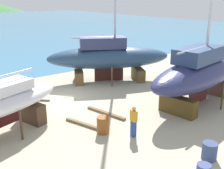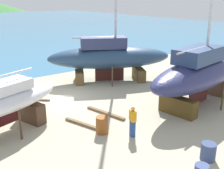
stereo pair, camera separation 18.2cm
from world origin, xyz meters
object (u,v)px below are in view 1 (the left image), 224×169
Objects in this scene: sailboat_large_starboard at (108,56)px; barrel_blue_faded at (103,125)px; sailboat_small_center at (200,72)px; worker at (134,121)px; barrel_tipped_center at (209,151)px; sailboat_far_slipway at (4,103)px.

sailboat_large_starboard is 19.34× the size of barrel_blue_faded.
barrel_blue_faded is (-5.99, -7.64, -1.71)m from sailboat_large_starboard.
sailboat_small_center is 10.23× the size of worker.
barrel_tipped_center is at bearing -64.01° from barrel_blue_faded.
barrel_blue_faded is (4.15, -3.12, -1.25)m from sailboat_far_slipway.
sailboat_far_slipway is at bearing -127.81° from sailboat_large_starboard.
sailboat_large_starboard is at bearing -174.79° from sailboat_far_slipway.
barrel_blue_faded reaches higher than barrel_tipped_center.
barrel_tipped_center is (-3.57, -12.60, -1.77)m from sailboat_large_starboard.
worker is 1.80× the size of barrel_blue_faded.
sailboat_large_starboard is 10.24m from worker.
sailboat_small_center reaches higher than barrel_blue_faded.
sailboat_far_slipway reaches higher than barrel_tipped_center.
barrel_blue_faded is (-1.09, 1.26, -0.41)m from worker.
barrel_tipped_center is at bearing -77.67° from sailboat_large_starboard.
barrel_tipped_center is at bearing -147.79° from sailboat_small_center.
sailboat_small_center reaches higher than barrel_tipped_center.
barrel_blue_faded is at bearing -99.93° from sailboat_large_starboard.
sailboat_small_center is 7.21m from barrel_tipped_center.
worker reaches higher than barrel_blue_faded.
worker reaches higher than barrel_tipped_center.
sailboat_far_slipway is 5.34m from barrel_blue_faded.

